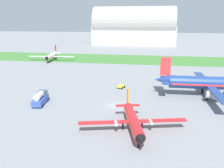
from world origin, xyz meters
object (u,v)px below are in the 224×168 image
Objects in this scene: airplane_foreground_turboprop at (133,120)px; baggage_cart_near_gate at (121,86)px; airplane_taxiing_turboprop at (52,56)px; airplane_midfield_jet at (210,83)px; fuel_truck_midfield at (40,98)px.

airplane_foreground_turboprop reaches higher than baggage_cart_near_gate.
airplane_taxiing_turboprop reaches higher than airplane_foreground_turboprop.
airplane_foreground_turboprop is (-18.98, -23.62, -1.57)m from airplane_midfield_jet.
airplane_midfield_jet is at bearing 99.93° from baggage_cart_near_gate.
baggage_cart_near_gate is (-5.72, 27.82, -1.71)m from airplane_foreground_turboprop.
fuel_truck_midfield is at bearing 13.91° from airplane_taxiing_turboprop.
airplane_midfield_jet is 1.47× the size of airplane_foreground_turboprop.
airplane_midfield_jet is at bearing 47.87° from airplane_taxiing_turboprop.
airplane_taxiing_turboprop is at bearing -160.17° from airplane_foreground_turboprop.
fuel_truck_midfield is (-24.01, 10.85, -0.70)m from airplane_foreground_turboprop.
fuel_truck_midfield is at bearing -164.87° from airplane_midfield_jet.
airplane_midfield_jet reaches higher than baggage_cart_near_gate.
fuel_truck_midfield is (-42.99, -12.77, -2.27)m from airplane_midfield_jet.
airplane_taxiing_turboprop reaches higher than baggage_cart_near_gate.
airplane_foreground_turboprop is at bearing 26.76° from airplane_taxiing_turboprop.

